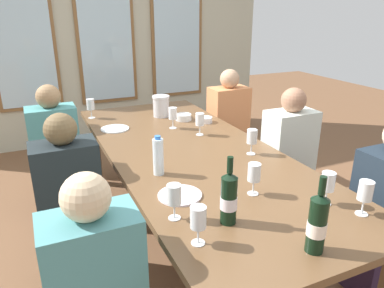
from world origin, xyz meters
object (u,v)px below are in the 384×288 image
at_px(white_plate_1, 180,195).
at_px(wine_glass_8, 198,219).
at_px(wine_glass_3, 252,138).
at_px(wine_bottle_0, 229,198).
at_px(wine_glass_2, 91,105).
at_px(wine_glass_5, 200,120).
at_px(wine_glass_1, 173,114).
at_px(wine_glass_6, 174,196).
at_px(wine_glass_4, 365,192).
at_px(seated_person_5, 288,160).
at_px(water_bottle, 158,156).
at_px(tasting_bowl_1, 183,117).
at_px(wine_glass_7, 328,183).
at_px(seated_person_4, 70,204).
at_px(tasting_bowl_0, 205,120).
at_px(wine_glass_0, 254,173).
at_px(white_plate_0, 115,129).
at_px(metal_pitcher, 161,106).
at_px(wine_bottle_1, 317,223).
at_px(seated_person_0, 56,154).
at_px(seated_person_1, 228,127).
at_px(dining_table, 192,158).

xyz_separation_m(white_plate_1, wine_glass_8, (-0.09, -0.41, 0.11)).
relative_size(wine_glass_3, wine_glass_8, 1.00).
bearing_deg(wine_glass_3, white_plate_1, -152.61).
relative_size(wine_bottle_0, wine_glass_2, 1.87).
relative_size(white_plate_1, wine_glass_5, 1.34).
bearing_deg(wine_glass_1, wine_glass_6, -111.31).
xyz_separation_m(wine_glass_4, seated_person_5, (0.44, 1.08, -0.33)).
bearing_deg(water_bottle, wine_glass_8, -96.31).
height_order(tasting_bowl_1, wine_glass_6, wine_glass_6).
relative_size(white_plate_1, wine_glass_4, 1.34).
distance_m(wine_glass_1, wine_glass_7, 1.49).
bearing_deg(seated_person_4, wine_bottle_0, -54.62).
bearing_deg(wine_glass_8, tasting_bowl_0, 62.62).
distance_m(tasting_bowl_1, wine_glass_0, 1.42).
xyz_separation_m(white_plate_0, water_bottle, (0.04, -0.95, 0.11)).
bearing_deg(wine_glass_8, metal_pitcher, 74.65).
height_order(metal_pitcher, tasting_bowl_1, metal_pitcher).
xyz_separation_m(wine_bottle_0, wine_glass_8, (-0.19, -0.09, -0.01)).
distance_m(wine_bottle_1, tasting_bowl_1, 1.93).
bearing_deg(metal_pitcher, wine_glass_4, -81.40).
bearing_deg(wine_glass_8, wine_glass_7, 2.53).
xyz_separation_m(wine_bottle_0, wine_glass_6, (-0.21, 0.13, -0.01)).
distance_m(white_plate_1, wine_glass_6, 0.24).
bearing_deg(white_plate_0, wine_bottle_1, -79.01).
xyz_separation_m(metal_pitcher, wine_glass_0, (-0.06, -1.60, 0.03)).
distance_m(tasting_bowl_0, wine_glass_5, 0.35).
height_order(wine_bottle_1, wine_glass_8, wine_bottle_1).
bearing_deg(wine_glass_1, wine_glass_8, -107.77).
distance_m(wine_glass_5, seated_person_0, 1.24).
bearing_deg(white_plate_1, wine_glass_6, -119.27).
bearing_deg(wine_glass_2, water_bottle, -83.56).
distance_m(wine_glass_6, seated_person_0, 1.72).
distance_m(white_plate_1, wine_glass_0, 0.41).
height_order(metal_pitcher, wine_glass_4, metal_pitcher).
height_order(tasting_bowl_0, wine_glass_0, wine_glass_0).
bearing_deg(wine_glass_1, seated_person_4, -149.07).
height_order(white_plate_1, wine_glass_2, wine_glass_2).
height_order(wine_glass_7, seated_person_1, seated_person_1).
xyz_separation_m(wine_glass_1, seated_person_5, (0.77, -0.53, -0.33)).
xyz_separation_m(wine_glass_8, seated_person_0, (-0.42, 1.86, -0.33)).
relative_size(dining_table, tasting_bowl_1, 19.56).
bearing_deg(wine_glass_2, tasting_bowl_1, -28.72).
bearing_deg(seated_person_4, seated_person_1, 30.11).
xyz_separation_m(tasting_bowl_0, seated_person_4, (-1.22, -0.58, -0.24)).
bearing_deg(wine_glass_6, seated_person_4, 118.81).
distance_m(white_plate_1, wine_glass_4, 0.90).
bearing_deg(seated_person_5, white_plate_1, -154.46).
bearing_deg(tasting_bowl_1, water_bottle, -120.66).
bearing_deg(white_plate_1, tasting_bowl_0, 57.84).
distance_m(wine_glass_6, seated_person_4, 0.90).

